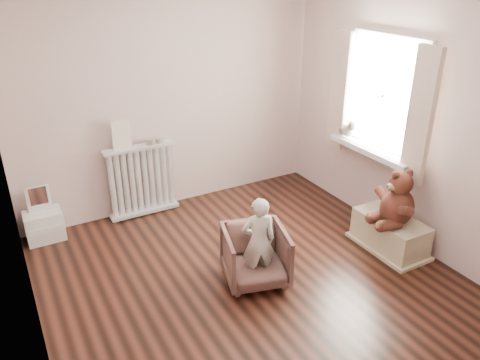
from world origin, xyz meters
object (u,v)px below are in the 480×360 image
armchair (255,256)px  plush_cat (347,128)px  toy_vanity (43,216)px  toy_bench (390,231)px  radiator (142,183)px  child (259,241)px  teddy_bear (399,194)px

armchair → plush_cat: bearing=40.1°
toy_vanity → toy_bench: (3.07, -1.89, -0.08)m
radiator → armchair: radiator is taller
radiator → toy_vanity: 1.11m
toy_vanity → child: bearing=-47.4°
armchair → toy_bench: bearing=7.6°
child → teddy_bear: (1.42, -0.24, 0.23)m
armchair → toy_vanity: bearing=149.0°
plush_cat → child: bearing=-152.3°
radiator → child: size_ratio=1.00×
toy_vanity → toy_bench: bearing=-31.7°
toy_bench → plush_cat: size_ratio=2.98×
armchair → toy_bench: armchair is taller
child → plush_cat: 1.88m
toy_bench → teddy_bear: size_ratio=1.32×
child → toy_bench: bearing=-170.5°
toy_bench → child: bearing=173.9°
toy_vanity → teddy_bear: 3.63m
teddy_bear → plush_cat: (0.20, 1.03, 0.33)m
toy_vanity → teddy_bear: bearing=-33.3°
radiator → teddy_bear: size_ratio=1.51×
armchair → teddy_bear: size_ratio=1.02×
radiator → teddy_bear: bearing=-46.4°
armchair → child: 0.19m
armchair → child: bearing=-74.4°
child → toy_bench: (1.48, -0.16, -0.24)m
toy_vanity → toy_bench: size_ratio=0.80×
toy_vanity → plush_cat: plush_cat is taller
plush_cat → toy_bench: bearing=-96.6°
radiator → plush_cat: plush_cat is taller
radiator → toy_bench: 2.76m
radiator → armchair: 1.79m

